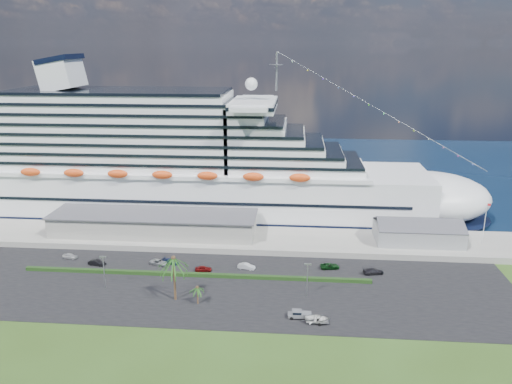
# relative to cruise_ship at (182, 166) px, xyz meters

# --- Properties ---
(ground) EXTENTS (420.00, 420.00, 0.00)m
(ground) POSITION_rel_cruise_ship_xyz_m (21.53, -64.00, -16.69)
(ground) COLOR #2E4617
(ground) RESTS_ON ground
(asphalt_lot) EXTENTS (140.00, 38.00, 0.12)m
(asphalt_lot) POSITION_rel_cruise_ship_xyz_m (21.53, -53.00, -16.63)
(asphalt_lot) COLOR black
(asphalt_lot) RESTS_ON ground
(wharf) EXTENTS (240.00, 20.00, 1.80)m
(wharf) POSITION_rel_cruise_ship_xyz_m (21.53, -24.00, -15.79)
(wharf) COLOR gray
(wharf) RESTS_ON ground
(water) EXTENTS (420.00, 160.00, 0.02)m
(water) POSITION_rel_cruise_ship_xyz_m (21.53, 66.00, -16.68)
(water) COLOR #0B1B32
(water) RESTS_ON ground
(cruise_ship) EXTENTS (191.00, 38.00, 54.00)m
(cruise_ship) POSITION_rel_cruise_ship_xyz_m (0.00, 0.00, 0.00)
(cruise_ship) COLOR silver
(cruise_ship) RESTS_ON ground
(terminal_building) EXTENTS (61.00, 15.00, 6.30)m
(terminal_building) POSITION_rel_cruise_ship_xyz_m (-3.47, -24.00, -11.68)
(terminal_building) COLOR gray
(terminal_building) RESTS_ON wharf
(port_shed) EXTENTS (24.00, 12.31, 7.37)m
(port_shed) POSITION_rel_cruise_ship_xyz_m (73.53, -24.00, -12.30)
(port_shed) COLOR gray
(port_shed) RESTS_ON wharf
(flagpole) EXTENTS (1.08, 0.16, 12.00)m
(flagpole) POSITION_rel_cruise_ship_xyz_m (91.57, -24.00, -8.43)
(flagpole) COLOR silver
(flagpole) RESTS_ON wharf
(hedge) EXTENTS (88.00, 1.10, 0.90)m
(hedge) POSITION_rel_cruise_ship_xyz_m (13.53, -48.00, -16.12)
(hedge) COLOR black
(hedge) RESTS_ON asphalt_lot
(lamp_post_left) EXTENTS (1.60, 0.35, 8.27)m
(lamp_post_left) POSITION_rel_cruise_ship_xyz_m (-6.47, -56.00, -11.35)
(lamp_post_left) COLOR gray
(lamp_post_left) RESTS_ON asphalt_lot
(lamp_post_right) EXTENTS (1.60, 0.35, 8.27)m
(lamp_post_right) POSITION_rel_cruise_ship_xyz_m (41.53, -56.00, -11.35)
(lamp_post_right) COLOR gray
(lamp_post_right) RESTS_ON asphalt_lot
(palm_tall) EXTENTS (8.82, 8.82, 11.13)m
(palm_tall) POSITION_rel_cruise_ship_xyz_m (11.53, -60.00, -7.49)
(palm_tall) COLOR #47301E
(palm_tall) RESTS_ON ground
(palm_short) EXTENTS (3.53, 3.53, 4.56)m
(palm_short) POSITION_rel_cruise_ship_xyz_m (17.03, -61.50, -13.03)
(palm_short) COLOR #47301E
(palm_short) RESTS_ON ground
(parked_car_0) EXTENTS (4.33, 2.37, 1.40)m
(parked_car_0) POSITION_rel_cruise_ship_xyz_m (-22.44, -40.13, -15.88)
(parked_car_0) COLOR #B7B6B8
(parked_car_0) RESTS_ON asphalt_lot
(parked_car_1) EXTENTS (4.75, 2.44, 1.49)m
(parked_car_1) POSITION_rel_cruise_ship_xyz_m (-13.54, -43.65, -15.83)
(parked_car_1) COLOR black
(parked_car_1) RESTS_ON asphalt_lot
(parked_car_2) EXTENTS (5.42, 3.86, 1.37)m
(parked_car_2) POSITION_rel_cruise_ship_xyz_m (2.73, -42.03, -15.89)
(parked_car_2) COLOR gray
(parked_car_2) RESTS_ON asphalt_lot
(parked_car_3) EXTENTS (4.98, 3.13, 1.34)m
(parked_car_3) POSITION_rel_cruise_ship_xyz_m (5.75, -41.12, -15.90)
(parked_car_3) COLOR #111B3E
(parked_car_3) RESTS_ON asphalt_lot
(parked_car_4) EXTENTS (4.41, 2.21, 1.44)m
(parked_car_4) POSITION_rel_cruise_ship_xyz_m (15.21, -44.92, -15.85)
(parked_car_4) COLOR #640D0D
(parked_car_4) RESTS_ON asphalt_lot
(parked_car_5) EXTENTS (4.75, 2.57, 1.49)m
(parked_car_5) POSITION_rel_cruise_ship_xyz_m (26.11, -42.70, -15.83)
(parked_car_5) COLOR silver
(parked_car_5) RESTS_ON asphalt_lot
(parked_car_6) EXTENTS (5.28, 2.97, 1.39)m
(parked_car_6) POSITION_rel_cruise_ship_xyz_m (47.72, -40.63, -15.88)
(parked_car_6) COLOR black
(parked_car_6) RESTS_ON asphalt_lot
(parked_car_7) EXTENTS (5.55, 3.12, 1.52)m
(parked_car_7) POSITION_rel_cruise_ship_xyz_m (58.53, -42.90, -15.82)
(parked_car_7) COLOR black
(parked_car_7) RESTS_ON asphalt_lot
(pickup_truck) EXTENTS (5.10, 2.05, 1.78)m
(pickup_truck) POSITION_rel_cruise_ship_xyz_m (39.81, -65.77, -15.60)
(pickup_truck) COLOR black
(pickup_truck) RESTS_ON asphalt_lot
(boat_trailer) EXTENTS (5.93, 3.83, 1.71)m
(boat_trailer) POSITION_rel_cruise_ship_xyz_m (43.56, -67.64, -15.44)
(boat_trailer) COLOR gray
(boat_trailer) RESTS_ON asphalt_lot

